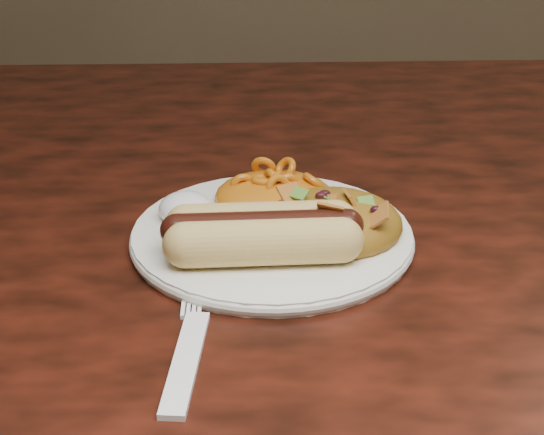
{
  "coord_description": "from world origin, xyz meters",
  "views": [
    {
      "loc": [
        -0.13,
        -0.58,
        1.04
      ],
      "look_at": [
        -0.11,
        -0.04,
        0.77
      ],
      "focal_mm": 55.0,
      "sensor_mm": 36.0,
      "label": 1
    }
  ],
  "objects": [
    {
      "name": "plate",
      "position": [
        -0.11,
        -0.04,
        0.76
      ],
      "size": [
        0.26,
        0.26,
        0.01
      ],
      "primitive_type": "cylinder",
      "rotation": [
        0.0,
        0.0,
        0.29
      ],
      "color": "white",
      "rests_on": "table"
    },
    {
      "name": "hotdog",
      "position": [
        -0.12,
        -0.07,
        0.78
      ],
      "size": [
        0.12,
        0.07,
        0.03
      ],
      "rotation": [
        0.0,
        0.0,
        0.03
      ],
      "color": "#FAD676",
      "rests_on": "plate"
    },
    {
      "name": "sour_cream",
      "position": [
        -0.17,
        -0.02,
        0.77
      ],
      "size": [
        0.04,
        0.04,
        0.02
      ],
      "primitive_type": "ellipsoid",
      "rotation": [
        0.0,
        0.0,
        0.0
      ],
      "color": "white",
      "rests_on": "plate"
    },
    {
      "name": "taco_salad",
      "position": [
        -0.06,
        -0.04,
        0.78
      ],
      "size": [
        0.1,
        0.1,
        0.04
      ],
      "rotation": [
        0.0,
        0.0,
        0.16
      ],
      "color": "#BC4B0D",
      "rests_on": "plate"
    },
    {
      "name": "mac_and_cheese",
      "position": [
        -0.11,
        0.01,
        0.78
      ],
      "size": [
        0.1,
        0.09,
        0.04
      ],
      "primitive_type": "ellipsoid",
      "rotation": [
        0.0,
        0.0,
        0.11
      ],
      "color": "orange",
      "rests_on": "plate"
    },
    {
      "name": "fork",
      "position": [
        -0.16,
        -0.19,
        0.75
      ],
      "size": [
        0.03,
        0.14,
        0.0
      ],
      "primitive_type": "cube",
      "rotation": [
        0.0,
        0.0,
        -0.1
      ],
      "color": "white",
      "rests_on": "table"
    },
    {
      "name": "table",
      "position": [
        0.0,
        0.0,
        0.66
      ],
      "size": [
        1.6,
        0.9,
        0.75
      ],
      "color": "#4B160C",
      "rests_on": "floor"
    }
  ]
}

